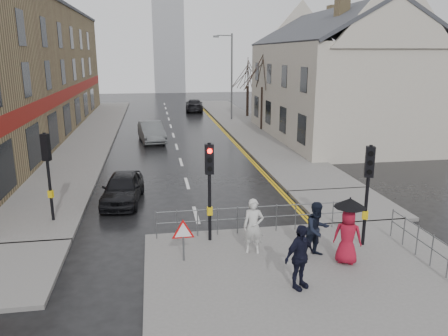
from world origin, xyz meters
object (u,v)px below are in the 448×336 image
object	(u,v)px
pedestrian_d	(300,257)
car_mid	(151,132)
pedestrian_b	(317,230)
car_parked	(123,188)
pedestrian_a	(253,226)
pedestrian_with_umbrella	(348,228)

from	to	relation	value
pedestrian_d	car_mid	world-z (taller)	pedestrian_d
car_mid	pedestrian_b	bearing A→B (deg)	-83.93
pedestrian_b	car_parked	xyz separation A→B (m)	(-6.32, 6.63, -0.37)
car_parked	car_mid	distance (m)	13.59
pedestrian_b	pedestrian_d	xyz separation A→B (m)	(-1.16, -1.76, 0.02)
pedestrian_b	pedestrian_d	bearing A→B (deg)	-139.36
pedestrian_a	car_parked	bearing A→B (deg)	140.09
car_parked	pedestrian_d	bearing A→B (deg)	-52.71
pedestrian_a	pedestrian_with_umbrella	bearing A→B (deg)	-9.75
pedestrian_a	pedestrian_b	world-z (taller)	same
pedestrian_d	pedestrian_with_umbrella	bearing A→B (deg)	3.66
pedestrian_a	pedestrian_with_umbrella	distance (m)	2.89
pedestrian_a	pedestrian_d	distance (m)	2.45
car_mid	pedestrian_a	bearing A→B (deg)	-88.83
pedestrian_b	pedestrian_with_umbrella	world-z (taller)	pedestrian_with_umbrella
pedestrian_b	pedestrian_with_umbrella	bearing A→B (deg)	-53.47
pedestrian_b	car_mid	size ratio (longest dim) A/B	0.40
pedestrian_with_umbrella	car_mid	world-z (taller)	pedestrian_with_umbrella
pedestrian_a	pedestrian_with_umbrella	xyz separation A→B (m)	(2.64, -1.16, 0.23)
car_mid	pedestrian_with_umbrella	bearing A→B (deg)	-82.37
pedestrian_b	car_parked	bearing A→B (deg)	117.67
pedestrian_a	pedestrian_with_umbrella	size ratio (longest dim) A/B	0.86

